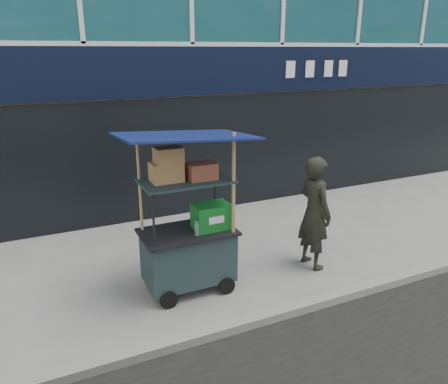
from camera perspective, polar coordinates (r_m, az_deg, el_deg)
ground at (r=6.29m, az=9.83°, el=-13.92°), size 80.00×80.00×0.00m
curb at (r=6.12m, az=10.95°, el=-14.30°), size 80.00×0.18×0.12m
vendor_cart at (r=6.15m, az=-4.59°, el=-5.76°), size 1.73×1.22×2.34m
vendor_man at (r=6.91m, az=11.72°, el=-2.66°), size 0.47×0.68×1.80m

